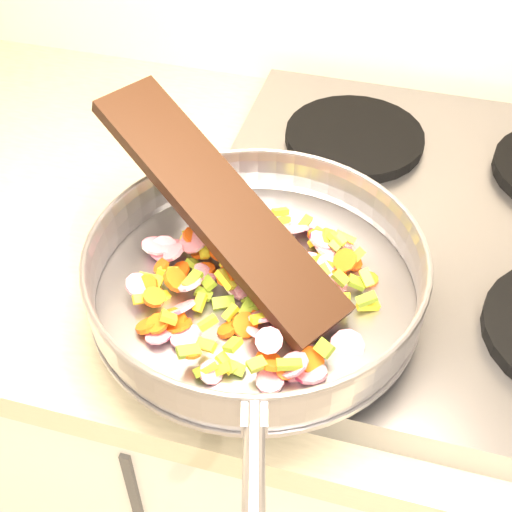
# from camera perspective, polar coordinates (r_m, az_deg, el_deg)

# --- Properties ---
(cooktop) EXTENTS (0.60, 0.60, 0.04)m
(cooktop) POSITION_cam_1_polar(r_m,az_deg,el_deg) (0.90, 14.88, 1.41)
(cooktop) COLOR #939399
(cooktop) RESTS_ON counter_top
(grate_fl) EXTENTS (0.19, 0.19, 0.02)m
(grate_fl) POSITION_cam_1_polar(r_m,az_deg,el_deg) (0.79, 4.34, -1.87)
(grate_fl) COLOR black
(grate_fl) RESTS_ON cooktop
(grate_bl) EXTENTS (0.19, 0.19, 0.02)m
(grate_bl) POSITION_cam_1_polar(r_m,az_deg,el_deg) (1.00, 7.88, 9.39)
(grate_bl) COLOR black
(grate_bl) RESTS_ON cooktop
(saute_pan) EXTENTS (0.40, 0.55, 0.06)m
(saute_pan) POSITION_cam_1_polar(r_m,az_deg,el_deg) (0.73, -0.00, -1.34)
(saute_pan) COLOR #9E9EA5
(saute_pan) RESTS_ON grate_fl
(vegetable_heap) EXTENTS (0.27, 0.26, 0.05)m
(vegetable_heap) POSITION_cam_1_polar(r_m,az_deg,el_deg) (0.74, -0.24, -2.34)
(vegetable_heap) COLOR #E84E0F
(vegetable_heap) RESTS_ON saute_pan
(wooden_spatula) EXTENTS (0.31, 0.23, 0.14)m
(wooden_spatula) POSITION_cam_1_polar(r_m,az_deg,el_deg) (0.73, -2.96, 4.06)
(wooden_spatula) COLOR black
(wooden_spatula) RESTS_ON saute_pan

